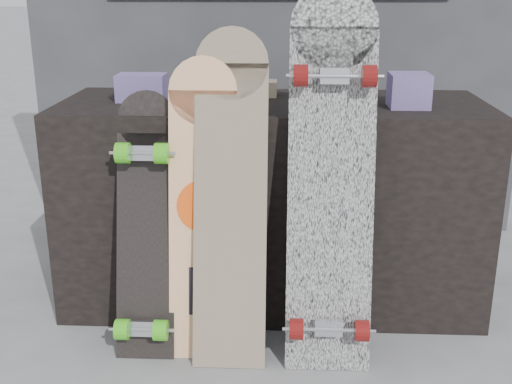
# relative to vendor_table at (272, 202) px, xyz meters

# --- Properties ---
(ground) EXTENTS (60.00, 60.00, 0.00)m
(ground) POSITION_rel_vendor_table_xyz_m (0.00, -0.50, -0.40)
(ground) COLOR slate
(ground) RESTS_ON ground
(vendor_table) EXTENTS (1.60, 0.60, 0.80)m
(vendor_table) POSITION_rel_vendor_table_xyz_m (0.00, 0.00, 0.00)
(vendor_table) COLOR black
(vendor_table) RESTS_ON ground
(booth) EXTENTS (2.40, 0.22, 2.20)m
(booth) POSITION_rel_vendor_table_xyz_m (0.00, 0.85, 0.70)
(booth) COLOR #323136
(booth) RESTS_ON ground
(merch_box_purple) EXTENTS (0.18, 0.12, 0.10)m
(merch_box_purple) POSITION_rel_vendor_table_xyz_m (-0.49, -0.00, 0.45)
(merch_box_purple) COLOR #493165
(merch_box_purple) RESTS_ON vendor_table
(merch_box_small) EXTENTS (0.14, 0.14, 0.12)m
(merch_box_small) POSITION_rel_vendor_table_xyz_m (0.49, -0.08, 0.46)
(merch_box_small) COLOR #493165
(merch_box_small) RESTS_ON vendor_table
(merch_box_flat) EXTENTS (0.22, 0.10, 0.06)m
(merch_box_flat) POSITION_rel_vendor_table_xyz_m (-0.10, 0.12, 0.43)
(merch_box_flat) COLOR #D1B78C
(merch_box_flat) RESTS_ON vendor_table
(longboard_geisha) EXTENTS (0.23, 0.23, 1.00)m
(longboard_geisha) POSITION_rel_vendor_table_xyz_m (-0.22, -0.38, 0.13)
(longboard_geisha) COLOR beige
(longboard_geisha) RESTS_ON ground
(longboard_celtic) EXTENTS (0.24, 0.32, 1.10)m
(longboard_celtic) POSITION_rel_vendor_table_xyz_m (-0.13, -0.38, 0.18)
(longboard_celtic) COLOR beige
(longboard_celtic) RESTS_ON ground
(longboard_cascadia) EXTENTS (0.28, 0.33, 1.24)m
(longboard_cascadia) POSITION_rel_vendor_table_xyz_m (0.20, -0.41, 0.24)
(longboard_cascadia) COLOR silver
(longboard_cascadia) RESTS_ON ground
(skateboard_dark) EXTENTS (0.20, 0.32, 0.89)m
(skateboard_dark) POSITION_rel_vendor_table_xyz_m (-0.42, -0.39, 0.05)
(skateboard_dark) COLOR black
(skateboard_dark) RESTS_ON ground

